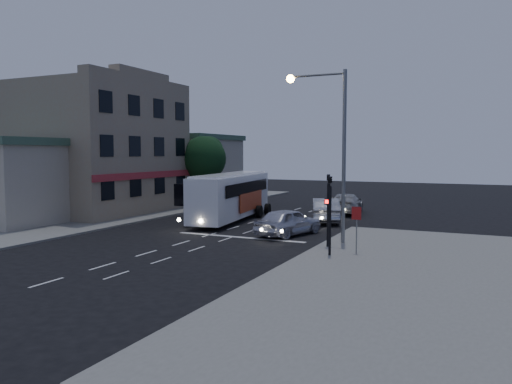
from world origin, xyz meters
The scene contains 16 objects.
ground centered at (0.00, 0.00, 0.00)m, with size 120.00×120.00×0.00m, color black.
sidewalk_near centered at (13.00, -4.00, 0.06)m, with size 12.00×24.00×0.12m, color slate.
sidewalk_far centered at (-13.00, 8.00, 0.06)m, with size 12.00×50.00×0.12m, color slate.
road_markings centered at (1.29, 3.31, 0.00)m, with size 8.00×30.55×0.01m.
tour_bus centered at (-1.75, 8.07, 1.82)m, with size 3.79×11.23×3.37m.
car_suv centered at (4.28, 3.80, 0.81)m, with size 1.90×4.73×1.61m, color silver.
car_sedan_a centered at (4.57, 10.17, 0.83)m, with size 1.76×5.05×1.66m, color silver.
car_sedan_b centered at (4.61, 15.66, 0.80)m, with size 2.24×5.51×1.60m, color #A7A7A7.
traffic_signal_main centered at (7.60, 0.78, 2.42)m, with size 0.25×0.35×4.10m.
traffic_signal_side centered at (8.30, -1.20, 2.42)m, with size 0.18×0.15×4.10m.
regulatory_sign centered at (9.30, -0.24, 1.60)m, with size 0.45×0.12×2.20m.
streetlight centered at (7.34, 2.20, 5.73)m, with size 3.32×0.44×9.00m.
main_building centered at (-13.96, 8.00, 5.16)m, with size 10.12×12.00×11.00m.
low_building_south centered at (-14.50, -0.50, 3.00)m, with size 7.40×5.40×5.70m.
low_building_north centered at (-13.50, 20.00, 3.39)m, with size 9.40×9.40×6.50m.
street_tree centered at (-8.21, 15.02, 4.50)m, with size 4.00×4.00×6.20m.
Camera 1 is at (14.86, -23.26, 4.86)m, focal length 35.00 mm.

